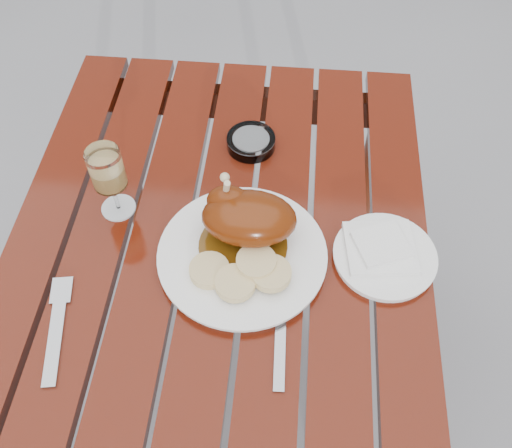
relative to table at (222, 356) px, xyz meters
The scene contains 11 objects.
ground 0.38m from the table, ahead, with size 60.00×60.00×0.00m, color slate.
table is the anchor object (origin of this frame).
dinner_plate 0.39m from the table, 35.29° to the left, with size 0.31×0.31×0.02m, color white.
roast_duck 0.45m from the table, 56.93° to the left, with size 0.18×0.17×0.13m.
bread_dumplings 0.41m from the table, 13.49° to the right, with size 0.18×0.11×0.03m.
wine_glass 0.52m from the table, 147.31° to the left, with size 0.07×0.07×0.16m, color tan.
side_plate 0.50m from the table, 10.70° to the left, with size 0.19×0.19×0.02m, color white.
napkin 0.50m from the table, 12.85° to the left, with size 0.13×0.12×0.01m, color white.
ashtray 0.51m from the table, 83.05° to the left, with size 0.10×0.10×0.03m, color #B2B7BC.
fork 0.48m from the table, 149.63° to the right, with size 0.02×0.19×0.01m, color gray.
knife 0.42m from the table, 41.57° to the right, with size 0.02×0.19×0.01m, color gray.
Camera 1 is at (0.13, -0.54, 1.64)m, focal length 40.00 mm.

